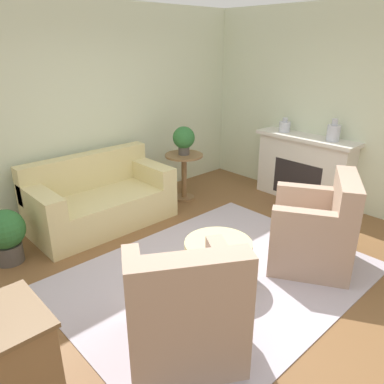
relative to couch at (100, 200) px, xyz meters
The scene contains 14 objects.
ground_plane 1.97m from the couch, 83.20° to the right, with size 16.00×16.00×0.00m, color brown.
wall_back 1.23m from the couch, 68.10° to the left, with size 8.88×0.12×2.80m.
wall_right 3.68m from the couch, 33.24° to the right, with size 0.12×9.31×2.80m.
rug 1.97m from the couch, 83.20° to the right, with size 3.10×2.36×0.01m.
couch is the anchor object (origin of this frame).
armchair_left 2.57m from the couch, 106.33° to the right, with size 1.13×1.12×1.01m.
armchair_right 2.74m from the couch, 64.38° to the right, with size 1.13×1.12×1.01m.
ottoman_table 1.97m from the couch, 84.21° to the right, with size 0.68×0.68×0.42m.
side_table 1.40m from the couch, ahead, with size 0.57×0.57×0.71m.
fireplace 3.04m from the couch, 27.04° to the right, with size 0.44×1.53×1.00m.
vase_mantel_near 2.96m from the couch, 20.13° to the right, with size 0.17×0.17×0.21m.
vase_mantel_far 3.31m from the couch, 33.43° to the right, with size 0.18×0.18×0.31m.
potted_plant_on_side_table 1.52m from the couch, ahead, with size 0.33×0.33×0.42m.
potted_plant_floor 1.26m from the couch, behind, with size 0.43×0.43×0.62m.
Camera 1 is at (-2.44, -2.23, 2.28)m, focal length 35.00 mm.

